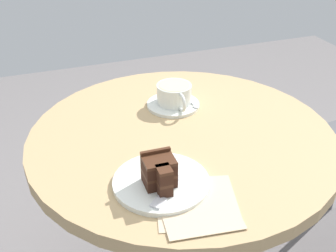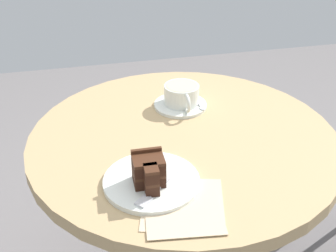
{
  "view_description": "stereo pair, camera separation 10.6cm",
  "coord_description": "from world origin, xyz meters",
  "px_view_note": "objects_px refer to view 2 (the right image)",
  "views": [
    {
      "loc": [
        0.88,
        -0.36,
        1.27
      ],
      "look_at": [
        0.02,
        -0.05,
        0.73
      ],
      "focal_mm": 45.0,
      "sensor_mm": 36.0,
      "label": 1
    },
    {
      "loc": [
        0.91,
        -0.26,
        1.27
      ],
      "look_at": [
        0.02,
        -0.05,
        0.73
      ],
      "focal_mm": 45.0,
      "sensor_mm": 36.0,
      "label": 2
    }
  ],
  "objects_px": {
    "saucer": "(180,105)",
    "napkin": "(183,206)",
    "cake_plate": "(152,181)",
    "teaspoon": "(198,104)",
    "coffee_cup": "(182,94)",
    "fork": "(154,192)",
    "cake_slice": "(149,171)"
  },
  "relations": [
    {
      "from": "coffee_cup",
      "to": "saucer",
      "type": "bearing_deg",
      "value": -87.45
    },
    {
      "from": "cake_slice",
      "to": "teaspoon",
      "type": "bearing_deg",
      "value": 147.46
    },
    {
      "from": "coffee_cup",
      "to": "cake_slice",
      "type": "relative_size",
      "value": 1.68
    },
    {
      "from": "saucer",
      "to": "cake_slice",
      "type": "bearing_deg",
      "value": -24.83
    },
    {
      "from": "cake_plate",
      "to": "napkin",
      "type": "xyz_separation_m",
      "value": [
        0.09,
        0.05,
        -0.0
      ]
    },
    {
      "from": "fork",
      "to": "napkin",
      "type": "relative_size",
      "value": 0.55
    },
    {
      "from": "saucer",
      "to": "cake_slice",
      "type": "distance_m",
      "value": 0.39
    },
    {
      "from": "saucer",
      "to": "teaspoon",
      "type": "xyz_separation_m",
      "value": [
        0.02,
        0.05,
        0.01
      ]
    },
    {
      "from": "cake_slice",
      "to": "fork",
      "type": "distance_m",
      "value": 0.04
    },
    {
      "from": "coffee_cup",
      "to": "napkin",
      "type": "height_order",
      "value": "coffee_cup"
    },
    {
      "from": "cake_plate",
      "to": "cake_slice",
      "type": "xyz_separation_m",
      "value": [
        0.01,
        -0.01,
        0.04
      ]
    },
    {
      "from": "napkin",
      "to": "teaspoon",
      "type": "bearing_deg",
      "value": 159.03
    },
    {
      "from": "cake_plate",
      "to": "napkin",
      "type": "distance_m",
      "value": 0.1
    },
    {
      "from": "saucer",
      "to": "teaspoon",
      "type": "relative_size",
      "value": 1.46
    },
    {
      "from": "cake_slice",
      "to": "fork",
      "type": "bearing_deg",
      "value": 6.46
    },
    {
      "from": "coffee_cup",
      "to": "cake_slice",
      "type": "height_order",
      "value": "cake_slice"
    },
    {
      "from": "coffee_cup",
      "to": "teaspoon",
      "type": "height_order",
      "value": "coffee_cup"
    },
    {
      "from": "cake_plate",
      "to": "cake_slice",
      "type": "bearing_deg",
      "value": -28.96
    },
    {
      "from": "teaspoon",
      "to": "cake_plate",
      "type": "bearing_deg",
      "value": -39.71
    },
    {
      "from": "napkin",
      "to": "coffee_cup",
      "type": "bearing_deg",
      "value": 165.5
    },
    {
      "from": "teaspoon",
      "to": "cake_plate",
      "type": "relative_size",
      "value": 0.5
    },
    {
      "from": "teaspoon",
      "to": "cake_slice",
      "type": "height_order",
      "value": "cake_slice"
    },
    {
      "from": "napkin",
      "to": "cake_slice",
      "type": "bearing_deg",
      "value": -144.63
    },
    {
      "from": "saucer",
      "to": "teaspoon",
      "type": "height_order",
      "value": "teaspoon"
    },
    {
      "from": "saucer",
      "to": "napkin",
      "type": "bearing_deg",
      "value": -14.04
    },
    {
      "from": "cake_plate",
      "to": "napkin",
      "type": "relative_size",
      "value": 1.02
    },
    {
      "from": "cake_slice",
      "to": "fork",
      "type": "relative_size",
      "value": 0.71
    },
    {
      "from": "saucer",
      "to": "fork",
      "type": "xyz_separation_m",
      "value": [
        0.38,
        -0.16,
        0.01
      ]
    },
    {
      "from": "teaspoon",
      "to": "napkin",
      "type": "bearing_deg",
      "value": -27.99
    },
    {
      "from": "fork",
      "to": "napkin",
      "type": "height_order",
      "value": "fork"
    },
    {
      "from": "saucer",
      "to": "cake_plate",
      "type": "xyz_separation_m",
      "value": [
        0.33,
        -0.15,
        0.0
      ]
    },
    {
      "from": "teaspoon",
      "to": "cake_plate",
      "type": "distance_m",
      "value": 0.38
    }
  ]
}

